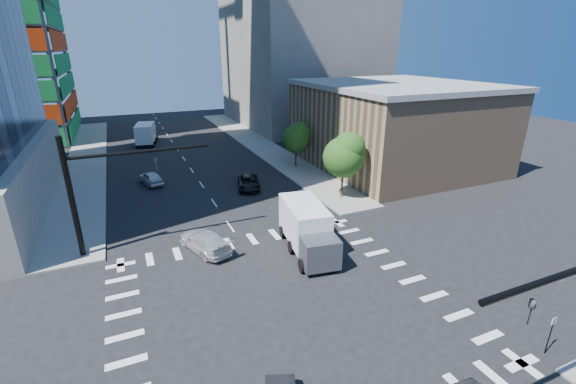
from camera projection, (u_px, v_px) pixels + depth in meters
ground at (284, 305)px, 23.42m from camera, size 160.00×160.00×0.00m
road_markings at (284, 305)px, 23.42m from camera, size 20.00×20.00×0.01m
sidewalk_ne at (258, 144)px, 62.37m from camera, size 5.00×60.00×0.15m
sidewalk_nw at (86, 161)px, 52.95m from camera, size 5.00×60.00×0.15m
commercial_building at (394, 125)px, 49.82m from camera, size 20.50×22.50×10.60m
bg_building_ne at (300, 51)px, 75.78m from camera, size 24.00×30.00×28.00m
signal_mast_nw at (93, 185)px, 27.57m from camera, size 10.20×0.40×9.00m
tree_south at (345, 154)px, 38.44m from camera, size 4.16×4.16×6.82m
tree_north at (297, 137)px, 49.08m from camera, size 3.54×3.52×5.78m
no_parking_sign at (551, 331)px, 19.26m from camera, size 0.30×0.06×2.20m
car_nb_far at (249, 183)px, 42.59m from camera, size 3.39×5.29×1.36m
car_sb_near at (205, 241)px, 29.53m from camera, size 3.78×5.73×1.54m
car_sb_mid at (151, 178)px, 43.89m from camera, size 2.80×4.66×1.49m
box_truck_near at (309, 234)px, 28.93m from camera, size 3.86×7.12×3.55m
box_truck_far at (147, 135)px, 62.18m from camera, size 3.99×6.88×3.39m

